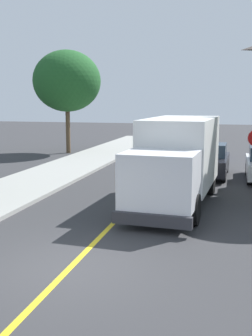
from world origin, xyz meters
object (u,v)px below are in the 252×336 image
(parked_car_mid, at_px, (204,146))
(box_truck, at_px, (177,157))
(parked_car_near, at_px, (210,161))
(street_tree_down_block, at_px, (67,81))

(parked_car_mid, bearing_deg, box_truck, -90.38)
(parked_car_near, xyz_separation_m, parked_car_mid, (-0.79, 7.23, 0.00))
(parked_car_near, bearing_deg, parked_car_mid, 96.25)
(parked_car_near, height_order, street_tree_down_block, street_tree_down_block)
(parked_car_near, distance_m, parked_car_mid, 7.27)
(parked_car_mid, bearing_deg, parked_car_near, -83.75)
(box_truck, distance_m, street_tree_down_block, 16.90)
(parked_car_near, relative_size, parked_car_mid, 1.01)
(box_truck, height_order, parked_car_near, box_truck)
(street_tree_down_block, bearing_deg, parked_car_mid, 0.44)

